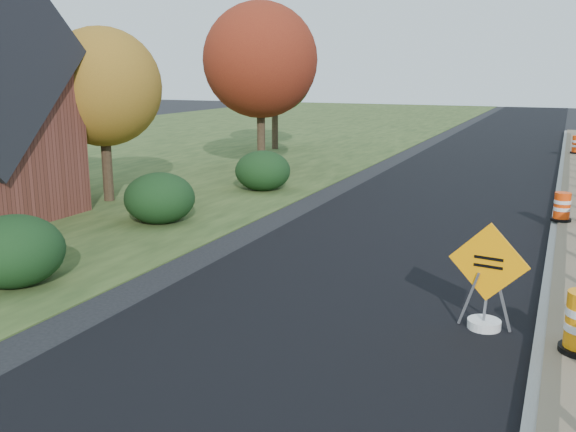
% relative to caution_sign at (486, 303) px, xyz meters
% --- Properties ---
extents(grass_verge_near, '(30.00, 120.00, 0.03)m').
position_rel_caution_sign_xyz_m(grass_verge_near, '(-22.36, 14.49, -0.47)').
color(grass_verge_near, '#2A3F1B').
rests_on(grass_verge_near, ground).
extents(milled_overlay, '(7.20, 120.00, 0.01)m').
position_rel_caution_sign_xyz_m(milled_overlay, '(-2.76, 14.49, -0.48)').
color(milled_overlay, black).
rests_on(milled_overlay, ground).
extents(hedge_south, '(2.09, 2.09, 1.52)m').
position_rel_caution_sign_xyz_m(hedge_south, '(-9.36, -1.51, 0.27)').
color(hedge_south, black).
rests_on(hedge_south, ground).
extents(hedge_mid, '(2.09, 2.09, 1.52)m').
position_rel_caution_sign_xyz_m(hedge_mid, '(-9.86, 4.49, 0.27)').
color(hedge_mid, black).
rests_on(hedge_mid, ground).
extents(hedge_north, '(2.09, 2.09, 1.52)m').
position_rel_caution_sign_xyz_m(hedge_north, '(-9.36, 10.49, 0.27)').
color(hedge_north, black).
rests_on(hedge_north, ground).
extents(tree_near_yellow, '(3.96, 3.96, 5.88)m').
position_rel_caution_sign_xyz_m(tree_near_yellow, '(-13.36, 6.49, 3.40)').
color(tree_near_yellow, '#473523').
rests_on(tree_near_yellow, ground).
extents(tree_near_red, '(4.95, 4.95, 7.35)m').
position_rel_caution_sign_xyz_m(tree_near_red, '(-11.36, 14.49, 4.38)').
color(tree_near_red, '#473523').
rests_on(tree_near_red, ground).
extents(tree_near_back, '(4.29, 4.29, 6.37)m').
position_rel_caution_sign_xyz_m(tree_near_back, '(-14.36, 22.49, 3.72)').
color(tree_near_back, '#473523').
rests_on(tree_near_back, ground).
extents(caution_sign, '(1.38, 0.58, 1.92)m').
position_rel_caution_sign_xyz_m(caution_sign, '(0.00, 0.00, 0.00)').
color(caution_sign, white).
rests_on(caution_sign, ground).
extents(barrel_median_mid, '(0.56, 0.56, 0.82)m').
position_rel_caution_sign_xyz_m(barrel_median_mid, '(1.09, 8.46, 0.14)').
color(barrel_median_mid, black).
rests_on(barrel_median_mid, median).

